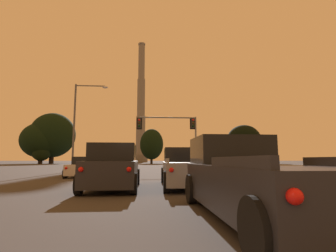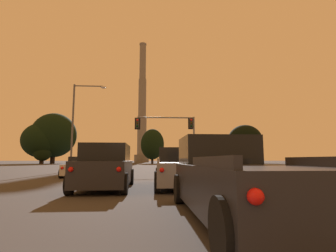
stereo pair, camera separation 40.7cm
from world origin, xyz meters
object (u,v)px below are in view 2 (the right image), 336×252
at_px(pickup_truck_right_lane_third, 235,179).
at_px(street_lamp, 78,117).
at_px(sedan_left_lane_front, 83,167).
at_px(suv_center_lane_second, 106,167).
at_px(smokestack, 142,114).
at_px(pickup_truck_right_lane_second, 179,169).
at_px(traffic_light_overhead_right, 174,129).

height_order(pickup_truck_right_lane_third, street_lamp, street_lamp).
height_order(sedan_left_lane_front, street_lamp, street_lamp).
height_order(suv_center_lane_second, pickup_truck_right_lane_third, suv_center_lane_second).
distance_m(suv_center_lane_second, smokestack, 116.60).
xyz_separation_m(suv_center_lane_second, pickup_truck_right_lane_second, (3.18, 0.91, -0.09)).
height_order(pickup_truck_right_lane_second, traffic_light_overhead_right, traffic_light_overhead_right).
height_order(traffic_light_overhead_right, street_lamp, street_lamp).
bearing_deg(pickup_truck_right_lane_third, pickup_truck_right_lane_second, 93.49).
xyz_separation_m(traffic_light_overhead_right, street_lamp, (-10.22, 1.14, 1.30)).
bearing_deg(pickup_truck_right_lane_second, pickup_truck_right_lane_third, -83.93).
relative_size(pickup_truck_right_lane_second, traffic_light_overhead_right, 0.87).
relative_size(pickup_truck_right_lane_third, sedan_left_lane_front, 1.17).
bearing_deg(pickup_truck_right_lane_third, traffic_light_overhead_right, 87.64).
relative_size(suv_center_lane_second, pickup_truck_right_lane_second, 0.89).
distance_m(sedan_left_lane_front, traffic_light_overhead_right, 11.07).
height_order(suv_center_lane_second, pickup_truck_right_lane_second, suv_center_lane_second).
height_order(sedan_left_lane_front, smokestack, smokestack).
xyz_separation_m(suv_center_lane_second, sedan_left_lane_front, (-3.10, 8.38, -0.23)).
bearing_deg(sedan_left_lane_front, pickup_truck_right_lane_second, -50.45).
xyz_separation_m(sedan_left_lane_front, street_lamp, (-2.88, 8.55, 5.04)).
distance_m(pickup_truck_right_lane_third, smokestack, 122.38).
bearing_deg(pickup_truck_right_lane_second, street_lamp, 121.46).
bearing_deg(pickup_truck_right_lane_second, suv_center_lane_second, -162.24).
height_order(pickup_truck_right_lane_third, traffic_light_overhead_right, traffic_light_overhead_right).
xyz_separation_m(suv_center_lane_second, traffic_light_overhead_right, (4.24, 15.79, 3.51)).
relative_size(sedan_left_lane_front, traffic_light_overhead_right, 0.74).
relative_size(pickup_truck_right_lane_third, street_lamp, 0.59).
distance_m(pickup_truck_right_lane_second, traffic_light_overhead_right, 15.34).
height_order(traffic_light_overhead_right, smokestack, smokestack).
bearing_deg(smokestack, pickup_truck_right_lane_second, -87.07).
bearing_deg(traffic_light_overhead_right, pickup_truck_right_lane_second, -94.09).
relative_size(pickup_truck_right_lane_second, smokestack, 0.09).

